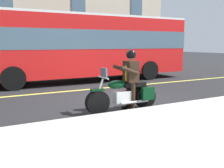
{
  "coord_description": "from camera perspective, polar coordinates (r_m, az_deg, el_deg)",
  "views": [
    {
      "loc": [
        3.92,
        7.61,
        1.9
      ],
      "look_at": [
        0.63,
        1.28,
        0.75
      ],
      "focal_mm": 40.09,
      "sensor_mm": 36.0,
      "label": 1
    }
  ],
  "objects": [
    {
      "name": "sidewalk_curb",
      "position": [
        5.32,
        23.1,
        -11.64
      ],
      "size": [
        60.0,
        5.0,
        0.15
      ],
      "primitive_type": "cube",
      "color": "#B2ADA0",
      "rests_on": "ground_plane"
    },
    {
      "name": "motorcycle_main",
      "position": [
        7.13,
        2.88,
        -2.56
      ],
      "size": [
        2.21,
        0.6,
        1.26
      ],
      "color": "black",
      "rests_on": "ground_plane"
    },
    {
      "name": "bus_far",
      "position": [
        12.92,
        -6.41,
        9.0
      ],
      "size": [
        11.05,
        2.7,
        3.3
      ],
      "color": "red",
      "rests_on": "ground_plane"
    },
    {
      "name": "rider_main",
      "position": [
        7.13,
        4.22,
        2.18
      ],
      "size": [
        0.62,
        0.54,
        1.74
      ],
      "color": "black",
      "rests_on": "ground_plane"
    },
    {
      "name": "ground_plane",
      "position": [
        8.76,
        -0.2,
        -3.35
      ],
      "size": [
        80.0,
        80.0,
        0.0
      ],
      "primitive_type": "plane",
      "color": "black"
    },
    {
      "name": "lane_center_stripe",
      "position": [
        10.55,
        -5.18,
        -1.22
      ],
      "size": [
        60.0,
        0.16,
        0.01
      ],
      "primitive_type": "cube",
      "color": "#E5DB4C",
      "rests_on": "ground_plane"
    }
  ]
}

